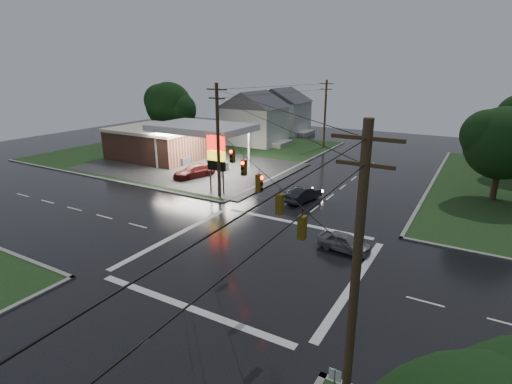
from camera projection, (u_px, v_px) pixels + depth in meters
The scene contains 15 objects.
ground at pixel (254, 256), 27.31m from camera, with size 120.00×120.00×0.00m, color black.
grass_nw at pixel (193, 151), 61.18m from camera, with size 36.00×36.00×0.08m, color #173216.
gas_station at pixel (166, 141), 55.07m from camera, with size 26.20×18.00×5.60m.
pylon_sign at pixel (216, 155), 39.78m from camera, with size 2.00×0.35×6.00m.
utility_pole_nw at pixel (218, 140), 37.96m from camera, with size 2.20×0.32×11.00m.
utility_pole_se at pixel (355, 279), 13.21m from camera, with size 2.20×0.32×11.00m.
utility_pole_n at pixel (325, 113), 61.55m from camera, with size 2.20×0.32×10.50m.
traffic_signals at pixel (254, 164), 25.33m from camera, with size 26.87×26.87×1.47m.
house_near at pixel (255, 117), 65.70m from camera, with size 11.05×8.48×8.60m.
house_far at pixel (282, 110), 76.07m from camera, with size 11.05×8.48×8.60m.
tree_nw_behind at pixel (170, 105), 66.37m from camera, with size 8.93×7.60×10.00m.
tree_ne_near at pixel (505, 144), 37.02m from camera, with size 7.99×6.80×8.98m.
car_north at pixel (303, 194), 38.26m from camera, with size 1.51×4.33×1.43m, color black.
car_crossing at pixel (344, 242), 27.97m from camera, with size 1.52×3.78×1.29m, color slate.
car_pump at pixel (194, 171), 46.41m from camera, with size 2.09×5.15×1.50m, color #581414.
Camera 1 is at (12.53, -21.30, 12.44)m, focal length 28.00 mm.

